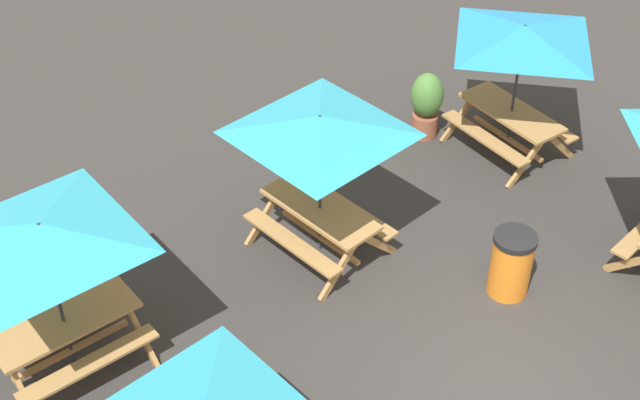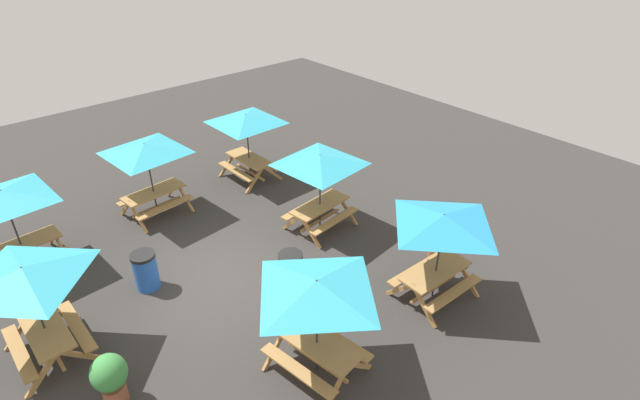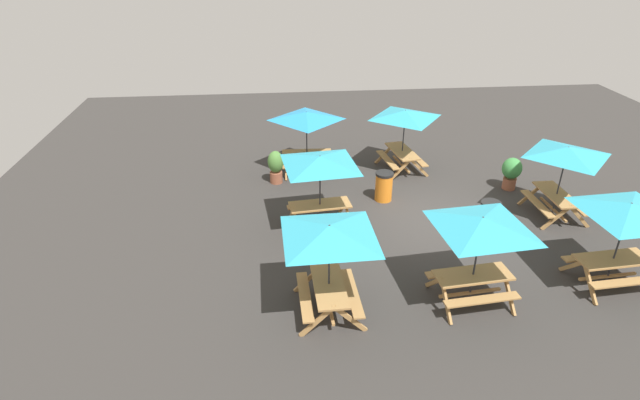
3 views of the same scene
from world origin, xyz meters
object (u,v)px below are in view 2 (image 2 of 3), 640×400
at_px(picnic_table_6, 317,294).
at_px(picnic_table_3, 26,280).
at_px(trash_bin_orange, 291,271).
at_px(potted_plant_1, 110,377).
at_px(picnic_table_2, 443,226).
at_px(picnic_table_0, 5,202).
at_px(picnic_table_5, 246,123).
at_px(picnic_table_4, 146,154).
at_px(potted_plant_0, 438,240).
at_px(trash_bin_blue, 146,271).
at_px(picnic_table_1, 320,165).

bearing_deg(picnic_table_6, picnic_table_3, 36.77).
bearing_deg(trash_bin_orange, potted_plant_1, 94.89).
bearing_deg(potted_plant_1, picnic_table_2, -106.91).
relative_size(picnic_table_0, trash_bin_orange, 2.88).
relative_size(picnic_table_5, picnic_table_6, 1.21).
relative_size(picnic_table_2, picnic_table_4, 0.83).
bearing_deg(potted_plant_0, trash_bin_blue, 57.10).
bearing_deg(picnic_table_6, picnic_table_1, -50.02).
distance_m(picnic_table_3, picnic_table_5, 8.35).
height_order(trash_bin_orange, potted_plant_0, potted_plant_0).
relative_size(picnic_table_5, trash_bin_blue, 2.89).
bearing_deg(potted_plant_0, picnic_table_2, 124.64).
height_order(picnic_table_1, trash_bin_orange, picnic_table_1).
relative_size(picnic_table_0, picnic_table_6, 1.21).
bearing_deg(picnic_table_5, picnic_table_6, 153.41).
distance_m(trash_bin_blue, potted_plant_0, 7.29).
xyz_separation_m(picnic_table_4, picnic_table_6, (-7.60, 0.19, 0.00)).
height_order(picnic_table_0, picnic_table_5, same).
xyz_separation_m(picnic_table_2, picnic_table_5, (7.77, -0.08, 0.00)).
xyz_separation_m(picnic_table_0, trash_bin_blue, (-2.71, -2.01, -1.49)).
bearing_deg(picnic_table_1, trash_bin_blue, -15.23).
xyz_separation_m(picnic_table_6, potted_plant_1, (1.92, 3.33, -1.33)).
height_order(picnic_table_6, potted_plant_1, picnic_table_6).
height_order(picnic_table_1, picnic_table_5, same).
relative_size(picnic_table_6, trash_bin_orange, 2.38).
bearing_deg(picnic_table_4, picnic_table_6, 83.24).
distance_m(picnic_table_2, picnic_table_5, 7.77).
xyz_separation_m(picnic_table_6, potted_plant_0, (0.64, -4.66, -1.34)).
distance_m(picnic_table_5, potted_plant_1, 9.05).
bearing_deg(trash_bin_blue, potted_plant_1, 145.12).
distance_m(picnic_table_5, trash_bin_orange, 6.03).
distance_m(picnic_table_6, trash_bin_orange, 2.98).
xyz_separation_m(picnic_table_6, trash_bin_blue, (4.60, 1.46, -1.49)).
bearing_deg(trash_bin_blue, trash_bin_orange, -131.14).
bearing_deg(picnic_table_4, picnic_table_3, 37.27).
bearing_deg(potted_plant_1, trash_bin_blue, -34.88).
bearing_deg(picnic_table_3, picnic_table_1, -90.25).
bearing_deg(picnic_table_0, trash_bin_orange, 129.04).
distance_m(picnic_table_0, picnic_table_4, 3.67).
bearing_deg(trash_bin_orange, picnic_table_5, -24.49).
xyz_separation_m(picnic_table_0, potted_plant_0, (-6.67, -8.12, -1.34)).
height_order(picnic_table_2, picnic_table_6, same).
bearing_deg(picnic_table_2, trash_bin_orange, -44.59).
bearing_deg(picnic_table_0, potted_plant_1, 87.73).
bearing_deg(trash_bin_blue, picnic_table_4, -28.83).
height_order(picnic_table_5, potted_plant_1, picnic_table_5).
relative_size(picnic_table_3, picnic_table_5, 0.83).
height_order(picnic_table_5, picnic_table_6, same).
distance_m(picnic_table_3, trash_bin_orange, 5.48).
bearing_deg(picnic_table_5, potted_plant_1, 128.12).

